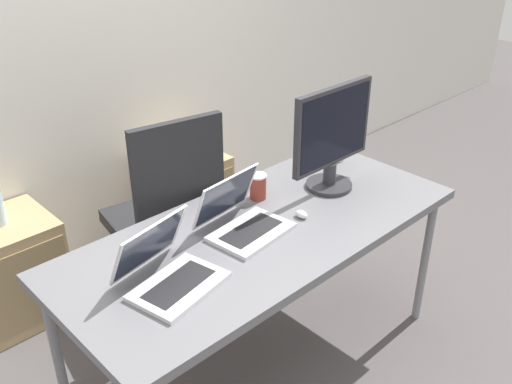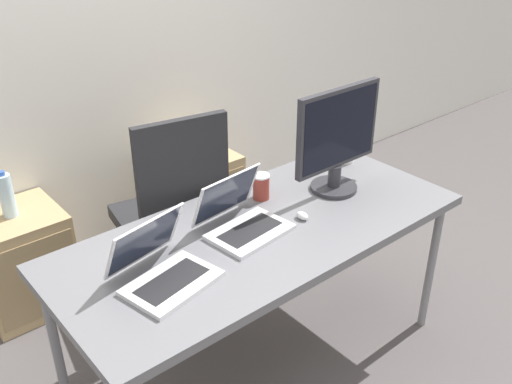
# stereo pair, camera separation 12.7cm
# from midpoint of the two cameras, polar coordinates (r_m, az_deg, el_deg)

# --- Properties ---
(ground_plane) EXTENTS (14.00, 14.00, 0.00)m
(ground_plane) POSITION_cam_midpoint_polar(r_m,az_deg,el_deg) (2.83, 1.86, -16.70)
(ground_plane) COLOR #514C4C
(wall_back) EXTENTS (10.00, 0.05, 2.60)m
(wall_back) POSITION_cam_midpoint_polar(r_m,az_deg,el_deg) (3.23, -14.83, 14.95)
(wall_back) COLOR silver
(wall_back) RESTS_ON ground_plane
(desk) EXTENTS (1.75, 0.77, 0.76)m
(desk) POSITION_cam_midpoint_polar(r_m,az_deg,el_deg) (2.38, 2.13, -4.60)
(desk) COLOR slate
(desk) RESTS_ON ground_plane
(office_chair) EXTENTS (0.56, 0.59, 1.12)m
(office_chair) POSITION_cam_midpoint_polar(r_m,az_deg,el_deg) (2.94, -7.05, -4.18)
(office_chair) COLOR #232326
(office_chair) RESTS_ON ground_plane
(cabinet_left) EXTENTS (0.45, 0.43, 0.55)m
(cabinet_left) POSITION_cam_midpoint_polar(r_m,az_deg,el_deg) (3.19, -21.29, -6.51)
(cabinet_left) COLOR tan
(cabinet_left) RESTS_ON ground_plane
(cabinet_right) EXTENTS (0.45, 0.43, 0.55)m
(cabinet_right) POSITION_cam_midpoint_polar(r_m,az_deg,el_deg) (3.60, -4.86, -0.39)
(cabinet_right) COLOR tan
(cabinet_right) RESTS_ON ground_plane
(water_bottle) EXTENTS (0.07, 0.07, 0.24)m
(water_bottle) POSITION_cam_midpoint_polar(r_m,az_deg,el_deg) (3.00, -22.59, -0.34)
(water_bottle) COLOR silver
(water_bottle) RESTS_ON cabinet_left
(laptop_left) EXTENTS (0.36, 0.36, 0.22)m
(laptop_left) POSITION_cam_midpoint_polar(r_m,az_deg,el_deg) (2.05, -7.57, -7.60)
(laptop_left) COLOR silver
(laptop_left) RESTS_ON desk
(laptop_right) EXTENTS (0.35, 0.33, 0.22)m
(laptop_right) POSITION_cam_midpoint_polar(r_m,az_deg,el_deg) (2.31, 0.14, -2.76)
(laptop_right) COLOR silver
(laptop_right) RESTS_ON desk
(monitor) EXTENTS (0.48, 0.22, 0.49)m
(monitor) POSITION_cam_midpoint_polar(r_m,az_deg,el_deg) (2.57, 9.54, 5.21)
(monitor) COLOR #2D2D33
(monitor) RESTS_ON desk
(mouse) EXTENTS (0.04, 0.06, 0.03)m
(mouse) POSITION_cam_midpoint_polar(r_m,az_deg,el_deg) (2.41, 6.16, -2.40)
(mouse) COLOR silver
(mouse) RESTS_ON desk
(coffee_cup_white) EXTENTS (0.08, 0.08, 0.10)m
(coffee_cup_white) POSITION_cam_midpoint_polar(r_m,az_deg,el_deg) (2.94, 10.29, 3.93)
(coffee_cup_white) COLOR white
(coffee_cup_white) RESTS_ON desk
(coffee_cup_brown) EXTENTS (0.08, 0.08, 0.12)m
(coffee_cup_brown) POSITION_cam_midpoint_polar(r_m,az_deg,el_deg) (2.54, 1.95, 0.53)
(coffee_cup_brown) COLOR maroon
(coffee_cup_brown) RESTS_ON desk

